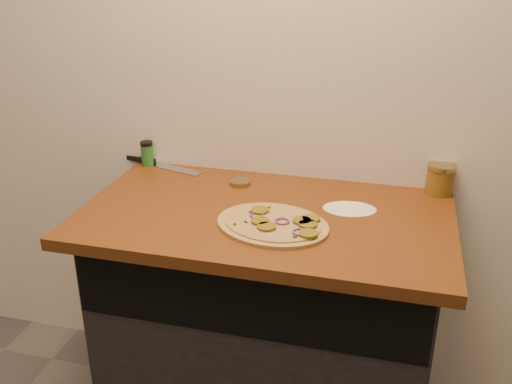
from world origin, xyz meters
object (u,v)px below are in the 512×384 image
(spice_shaker, at_px, (147,153))
(pizza, at_px, (274,224))
(chefs_knife, at_px, (156,164))
(salsa_jar, at_px, (440,179))

(spice_shaker, bearing_deg, pizza, -33.39)
(chefs_knife, height_order, salsa_jar, salsa_jar)
(salsa_jar, bearing_deg, pizza, -141.57)
(chefs_knife, distance_m, salsa_jar, 1.07)
(pizza, bearing_deg, chefs_knife, 144.81)
(pizza, relative_size, spice_shaker, 4.40)
(pizza, relative_size, salsa_jar, 3.93)
(pizza, height_order, chefs_knife, pizza)
(pizza, relative_size, chefs_knife, 1.21)
(salsa_jar, distance_m, spice_shaker, 1.10)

